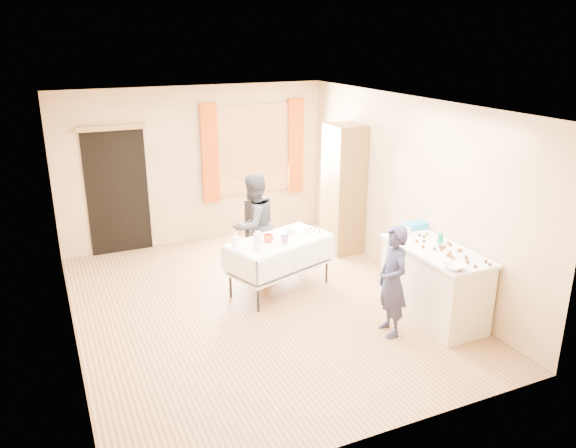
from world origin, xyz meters
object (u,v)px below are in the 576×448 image
party_table (280,260)px  chair (262,245)px  counter (434,283)px  girl (393,281)px  cabinet (344,189)px  woman (254,225)px

party_table → chair: 0.99m
counter → girl: 0.76m
cabinet → girl: (-0.82, -2.60, -0.36)m
party_table → girl: size_ratio=1.19×
cabinet → chair: 1.59m
woman → counter: bearing=102.3°
chair → woman: bearing=-131.3°
cabinet → girl: size_ratio=1.54×
chair → cabinet: bearing=-1.7°
cabinet → party_table: 1.91m
party_table → girl: bearing=-84.7°
chair → girl: (0.59, -2.59, 0.37)m
chair → girl: bearing=-79.1°
party_table → chair: size_ratio=1.59×
cabinet → girl: cabinet is taller
girl → woman: (-0.84, 2.29, 0.09)m
cabinet → woman: 1.71m
girl → chair: bearing=-159.2°
party_table → counter: bearing=-64.6°
chair → counter: bearing=-63.9°
cabinet → chair: (-1.41, -0.00, -0.73)m
chair → girl: 2.68m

